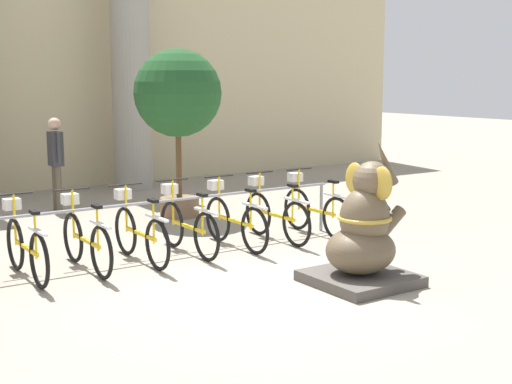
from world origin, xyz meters
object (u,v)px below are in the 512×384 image
bicycle_5 (234,220)px  bicycle_1 (26,246)px  bicycle_2 (85,239)px  bicycle_6 (275,214)px  bicycle_7 (315,209)px  potted_tree (178,98)px  elephant_statue (364,235)px  bicycle_3 (140,232)px  person_pedestrian (56,155)px  bicycle_4 (187,225)px

bicycle_5 → bicycle_1: bearing=178.9°
bicycle_2 → bicycle_6: size_ratio=1.00×
bicycle_7 → potted_tree: bearing=112.8°
bicycle_5 → elephant_statue: bearing=-83.1°
bicycle_3 → person_pedestrian: person_pedestrian is taller
bicycle_2 → bicycle_6: (2.95, 0.01, 0.00)m
bicycle_5 → bicycle_6: bearing=1.7°
bicycle_4 → bicycle_5: (0.74, -0.05, 0.00)m
person_pedestrian → bicycle_6: bearing=-65.1°
bicycle_4 → bicycle_6: same height
bicycle_5 → bicycle_7: same height
bicycle_5 → bicycle_6: size_ratio=1.00×
bicycle_5 → potted_tree: bearing=80.1°
bicycle_2 → person_pedestrian: (1.03, 4.14, 0.62)m
bicycle_4 → bicycle_6: 1.47m
elephant_statue → potted_tree: 5.10m
bicycle_2 → person_pedestrian: bearing=76.0°
bicycle_2 → bicycle_1: bearing=176.8°
bicycle_4 → person_pedestrian: 4.18m
bicycle_5 → bicycle_4: bearing=176.4°
bicycle_4 → elephant_statue: bearing=-67.2°
bicycle_5 → elephant_statue: elephant_statue is taller
bicycle_3 → bicycle_6: 2.21m
bicycle_3 → bicycle_6: same height
bicycle_2 → potted_tree: (2.64, 2.47, 1.66)m
bicycle_7 → potted_tree: size_ratio=0.57×
bicycle_4 → person_pedestrian: (-0.44, 4.11, 0.62)m
bicycle_4 → bicycle_7: bearing=-1.3°
bicycle_6 → bicycle_5: bearing=-178.3°
elephant_statue → potted_tree: size_ratio=0.59×
bicycle_5 → elephant_statue: size_ratio=0.96×
bicycle_2 → bicycle_6: 2.95m
potted_tree → bicycle_1: bearing=-144.4°
bicycle_6 → elephant_statue: elephant_statue is taller
bicycle_5 → potted_tree: potted_tree is taller
bicycle_3 → bicycle_7: 2.95m
bicycle_2 → bicycle_5: size_ratio=1.00×
potted_tree → bicycle_3: bearing=-127.5°
bicycle_2 → potted_tree: bearing=43.0°
bicycle_2 → bicycle_5: 2.21m
bicycle_4 → bicycle_5: bearing=-3.6°
bicycle_5 → bicycle_7: bearing=-0.1°
bicycle_4 → bicycle_1: bearing=179.8°
elephant_statue → person_pedestrian: 6.73m
bicycle_1 → bicycle_6: (3.69, -0.03, 0.00)m
bicycle_2 → person_pedestrian: person_pedestrian is taller
bicycle_4 → bicycle_5: size_ratio=1.00×
bicycle_1 → bicycle_6: bearing=-0.5°
bicycle_2 → bicycle_4: 1.48m
bicycle_7 → bicycle_4: bearing=178.7°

